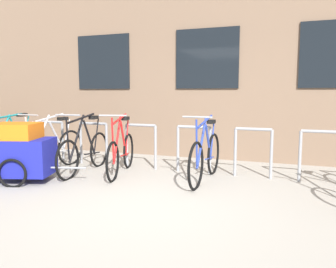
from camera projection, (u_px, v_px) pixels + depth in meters
ground_plane at (143, 205)px, 4.23m from camera, size 42.00×42.00×0.00m
storefront_building at (238, 26)px, 10.34m from camera, size 28.00×7.64×6.78m
bike_rack at (194, 144)px, 5.90m from camera, size 6.62×0.05×0.82m
bicycle_red at (121, 152)px, 5.83m from camera, size 0.52×1.63×1.06m
bicycle_black at (85, 151)px, 5.93m from camera, size 0.44×1.72×1.06m
bicycle_silver at (51, 149)px, 6.11m from camera, size 0.44×1.73×1.05m
bicycle_blue at (206, 156)px, 5.37m from camera, size 0.44×1.74×1.07m
bicycle_teal at (11, 146)px, 6.42m from camera, size 0.44×1.72×1.03m
bike_trailer at (21, 151)px, 5.30m from camera, size 1.48×0.84×0.93m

